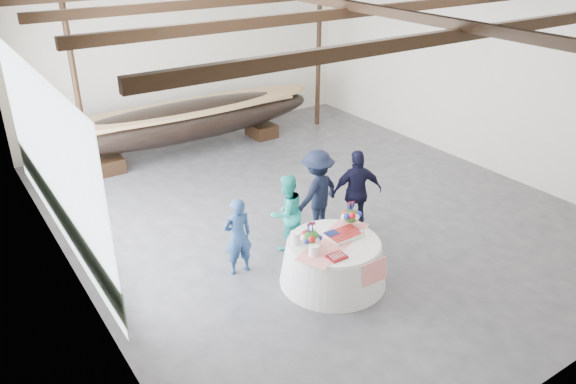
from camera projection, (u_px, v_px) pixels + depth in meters
floor at (310, 207)px, 12.36m from camera, size 10.00×12.00×0.01m
wall_back at (187, 56)px, 15.86m from camera, size 10.00×0.02×4.50m
wall_left at (57, 162)px, 8.87m from camera, size 0.02×12.00×4.50m
wall_right at (475, 75)px, 13.88m from camera, size 0.02×12.00×4.50m
pavilion_structure at (291, 15)px, 11.19m from camera, size 9.80×11.76×4.50m
open_bay at (50, 166)px, 9.83m from camera, size 0.03×7.00×3.20m
longboat_display at (189, 120)px, 14.92m from camera, size 7.54×1.51×1.41m
banquet_table at (333, 261)px, 9.68m from camera, size 1.86×1.86×0.80m
tabletop_items at (331, 231)px, 9.52m from camera, size 1.79×1.21×0.40m
guest_woman_blue at (238, 236)px, 9.80m from camera, size 0.56×0.39×1.46m
guest_woman_teal at (287, 212)px, 10.54m from camera, size 0.79×0.65×1.50m
guest_man_left at (317, 193)px, 11.00m from camera, size 1.27×0.92×1.77m
guest_man_right at (357, 192)px, 11.06m from camera, size 1.11×0.77×1.75m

